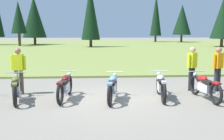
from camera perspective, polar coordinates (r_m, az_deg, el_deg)
The scene contains 11 objects.
ground_plane at distance 9.33m, azimuth 0.24°, elevation -6.02°, with size 140.00×140.00×0.00m, color gray.
grass_moorland at distance 35.22m, azimuth -2.64°, elevation 4.65°, with size 80.00×44.00×0.10m, color olive.
forest_treeline at distance 39.18m, azimuth -5.37°, elevation 11.07°, with size 42.67×22.44×8.92m.
motorcycle_olive at distance 9.51m, azimuth -19.19°, elevation -3.50°, with size 0.74×2.07×0.88m.
motorcycle_maroon at distance 9.35m, azimuth -9.64°, elevation -3.35°, with size 0.62×2.10×0.88m.
motorcycle_sky_blue at distance 9.09m, azimuth 0.12°, elevation -3.56°, with size 0.65×2.08×0.88m.
motorcycle_silver at distance 9.49m, azimuth 10.06°, elevation -3.18°, with size 0.62×2.10×0.88m.
motorcycle_red at distance 9.72m, azimuth 18.53°, elevation -3.22°, with size 0.62×2.10×0.88m.
rider_checking_bike at distance 10.93m, azimuth 16.16°, elevation 0.84°, with size 0.44×0.40×1.67m.
rider_near_row_end at distance 10.41m, azimuth -18.70°, elevation 0.37°, with size 0.55×0.26×1.67m.
rider_in_hivis_vest at distance 11.12m, azimuth 20.98°, elevation 0.74°, with size 0.48×0.38×1.67m.
Camera 1 is at (-0.61, -9.01, 2.31)m, focal length 44.40 mm.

